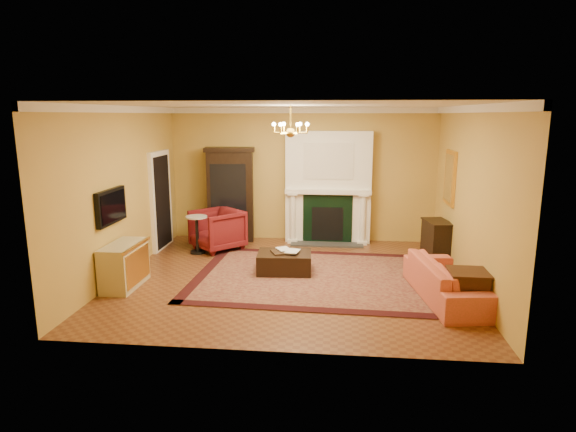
# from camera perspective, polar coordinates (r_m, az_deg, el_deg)

# --- Properties ---
(floor) EXTENTS (6.00, 5.50, 0.02)m
(floor) POSITION_cam_1_polar(r_m,az_deg,el_deg) (8.65, 0.28, -7.36)
(floor) COLOR brown
(floor) RESTS_ON ground
(ceiling) EXTENTS (6.00, 5.50, 0.02)m
(ceiling) POSITION_cam_1_polar(r_m,az_deg,el_deg) (8.17, 0.30, 13.06)
(ceiling) COLOR silver
(ceiling) RESTS_ON wall_back
(wall_back) EXTENTS (6.00, 0.02, 3.00)m
(wall_back) POSITION_cam_1_polar(r_m,az_deg,el_deg) (11.00, 1.69, 4.88)
(wall_back) COLOR #B59341
(wall_back) RESTS_ON floor
(wall_front) EXTENTS (6.00, 0.02, 3.00)m
(wall_front) POSITION_cam_1_polar(r_m,az_deg,el_deg) (5.59, -2.44, -2.03)
(wall_front) COLOR #B59341
(wall_front) RESTS_ON floor
(wall_left) EXTENTS (0.02, 5.50, 3.00)m
(wall_left) POSITION_cam_1_polar(r_m,az_deg,el_deg) (9.07, -19.01, 2.73)
(wall_left) COLOR #B59341
(wall_left) RESTS_ON floor
(wall_right) EXTENTS (0.02, 5.50, 3.00)m
(wall_right) POSITION_cam_1_polar(r_m,az_deg,el_deg) (8.53, 20.86, 2.05)
(wall_right) COLOR #B59341
(wall_right) RESTS_ON floor
(fireplace) EXTENTS (1.90, 0.70, 2.50)m
(fireplace) POSITION_cam_1_polar(r_m,az_deg,el_deg) (10.83, 4.78, 3.10)
(fireplace) COLOR white
(fireplace) RESTS_ON wall_back
(crown_molding) EXTENTS (6.00, 5.50, 0.12)m
(crown_molding) POSITION_cam_1_polar(r_m,az_deg,el_deg) (9.12, 0.90, 12.50)
(crown_molding) COLOR white
(crown_molding) RESTS_ON ceiling
(doorway) EXTENTS (0.08, 1.05, 2.10)m
(doorway) POSITION_cam_1_polar(r_m,az_deg,el_deg) (10.67, -14.80, 1.80)
(doorway) COLOR white
(doorway) RESTS_ON wall_left
(tv_panel) EXTENTS (0.09, 0.95, 0.58)m
(tv_panel) POSITION_cam_1_polar(r_m,az_deg,el_deg) (8.54, -20.22, 1.08)
(tv_panel) COLOR black
(tv_panel) RESTS_ON wall_left
(gilt_mirror) EXTENTS (0.06, 0.76, 1.05)m
(gilt_mirror) POSITION_cam_1_polar(r_m,az_deg,el_deg) (9.85, 18.62, 4.31)
(gilt_mirror) COLOR gold
(gilt_mirror) RESTS_ON wall_right
(chandelier) EXTENTS (0.63, 0.55, 0.53)m
(chandelier) POSITION_cam_1_polar(r_m,az_deg,el_deg) (8.17, 0.30, 10.24)
(chandelier) COLOR gold
(chandelier) RESTS_ON ceiling
(oriental_rug) EXTENTS (4.39, 3.36, 0.02)m
(oriental_rug) POSITION_cam_1_polar(r_m,az_deg,el_deg) (8.68, 3.33, -7.18)
(oriental_rug) COLOR #420E13
(oriental_rug) RESTS_ON floor
(china_cabinet) EXTENTS (1.07, 0.60, 2.04)m
(china_cabinet) POSITION_cam_1_polar(r_m,az_deg,el_deg) (11.04, -6.80, 2.30)
(china_cabinet) COLOR black
(china_cabinet) RESTS_ON floor
(wingback_armchair) EXTENTS (1.27, 1.27, 0.95)m
(wingback_armchair) POSITION_cam_1_polar(r_m,az_deg,el_deg) (10.39, -8.39, -1.39)
(wingback_armchair) COLOR maroon
(wingback_armchair) RESTS_ON floor
(pedestal_table) EXTENTS (0.44, 0.44, 0.79)m
(pedestal_table) POSITION_cam_1_polar(r_m,az_deg,el_deg) (10.19, -10.73, -1.84)
(pedestal_table) COLOR black
(pedestal_table) RESTS_ON floor
(commode) EXTENTS (0.48, 1.00, 0.74)m
(commode) POSITION_cam_1_polar(r_m,az_deg,el_deg) (8.55, -18.84, -5.56)
(commode) COLOR #BDB68B
(commode) RESTS_ON floor
(coral_sofa) EXTENTS (0.90, 2.14, 0.81)m
(coral_sofa) POSITION_cam_1_polar(r_m,az_deg,el_deg) (7.97, 18.39, -6.54)
(coral_sofa) COLOR #D75144
(coral_sofa) RESTS_ON floor
(end_table) EXTENTS (0.52, 0.52, 0.60)m
(end_table) POSITION_cam_1_polar(r_m,az_deg,el_deg) (7.59, 20.45, -8.50)
(end_table) COLOR #33180E
(end_table) RESTS_ON floor
(console_table) EXTENTS (0.51, 0.75, 0.78)m
(console_table) POSITION_cam_1_polar(r_m,az_deg,el_deg) (9.97, 17.19, -2.90)
(console_table) COLOR black
(console_table) RESTS_ON floor
(leather_ottoman) EXTENTS (1.01, 0.76, 0.36)m
(leather_ottoman) POSITION_cam_1_polar(r_m,az_deg,el_deg) (8.86, -0.42, -5.49)
(leather_ottoman) COLOR black
(leather_ottoman) RESTS_ON oriental_rug
(ottoman_tray) EXTENTS (0.53, 0.48, 0.03)m
(ottoman_tray) POSITION_cam_1_polar(r_m,az_deg,el_deg) (8.80, -0.48, -4.28)
(ottoman_tray) COLOR black
(ottoman_tray) RESTS_ON leather_ottoman
(book_a) EXTENTS (0.20, 0.13, 0.30)m
(book_a) POSITION_cam_1_polar(r_m,az_deg,el_deg) (8.79, -1.17, -3.20)
(book_a) COLOR gray
(book_a) RESTS_ON ottoman_tray
(book_b) EXTENTS (0.23, 0.06, 0.32)m
(book_b) POSITION_cam_1_polar(r_m,az_deg,el_deg) (8.73, -0.19, -3.23)
(book_b) COLOR gray
(book_b) RESTS_ON ottoman_tray
(topiary_left) EXTENTS (0.15, 0.15, 0.39)m
(topiary_left) POSITION_cam_1_polar(r_m,az_deg,el_deg) (10.78, 1.83, 4.45)
(topiary_left) COLOR gray
(topiary_left) RESTS_ON fireplace
(topiary_right) EXTENTS (0.14, 0.14, 0.38)m
(topiary_right) POSITION_cam_1_polar(r_m,az_deg,el_deg) (10.76, 7.49, 4.29)
(topiary_right) COLOR gray
(topiary_right) RESTS_ON fireplace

